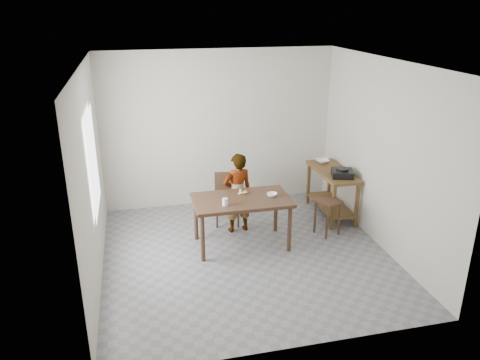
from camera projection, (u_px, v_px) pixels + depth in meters
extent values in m
cube|color=slate|center=(246.00, 256.00, 6.73)|extent=(4.00, 4.00, 0.04)
cube|color=white|center=(247.00, 61.00, 5.76)|extent=(4.00, 4.00, 0.04)
cube|color=beige|center=(219.00, 129.00, 8.09)|extent=(4.00, 0.04, 2.70)
cube|color=beige|center=(299.00, 234.00, 4.41)|extent=(4.00, 0.04, 2.70)
cube|color=beige|center=(90.00, 178.00, 5.82)|extent=(0.04, 4.00, 2.70)
cube|color=beige|center=(384.00, 155.00, 6.68)|extent=(0.04, 4.00, 2.70)
cube|color=white|center=(93.00, 161.00, 5.96)|extent=(0.02, 1.10, 1.30)
imported|color=white|center=(238.00, 193.00, 7.22)|extent=(0.51, 0.38, 1.28)
cylinder|color=white|center=(225.00, 202.00, 6.49)|extent=(0.11, 0.11, 0.10)
imported|color=white|center=(272.00, 195.00, 6.81)|extent=(0.18, 0.18, 0.05)
imported|color=white|center=(322.00, 161.00, 8.08)|extent=(0.24, 0.24, 0.06)
cube|color=black|center=(342.00, 173.00, 7.43)|extent=(0.41, 0.41, 0.11)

